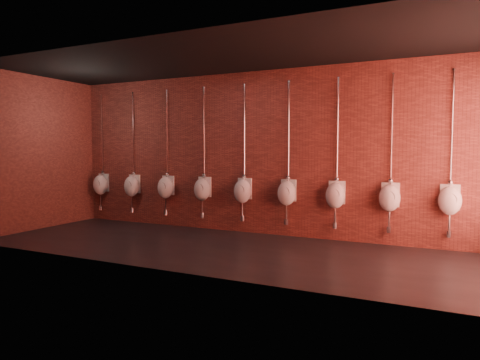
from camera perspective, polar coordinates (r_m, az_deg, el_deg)
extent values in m
plane|color=black|center=(7.34, -2.97, -9.05)|extent=(8.50, 8.50, 0.00)
cube|color=black|center=(7.31, -3.06, 16.18)|extent=(8.50, 3.00, 0.04)
cube|color=brown|center=(8.50, 1.83, 3.62)|extent=(8.50, 0.04, 3.20)
cube|color=brown|center=(5.87, -10.02, 3.39)|extent=(8.50, 0.04, 3.20)
cube|color=brown|center=(9.91, -25.20, 3.29)|extent=(0.04, 3.00, 3.20)
ellipsoid|color=white|center=(10.60, -18.12, -0.61)|extent=(0.37, 0.33, 0.47)
cube|color=white|center=(10.68, -17.70, -0.31)|extent=(0.30, 0.05, 0.42)
cylinder|color=#9A9A9A|center=(10.52, -18.56, -0.50)|extent=(0.21, 0.03, 0.21)
cylinder|color=silver|center=(10.65, -17.90, 5.73)|extent=(0.02, 0.02, 1.87)
sphere|color=silver|center=(10.65, -17.84, 0.99)|extent=(0.08, 0.08, 0.08)
cylinder|color=silver|center=(10.72, -18.01, 10.74)|extent=(0.06, 0.06, 0.01)
cylinder|color=silver|center=(10.63, -18.08, -2.37)|extent=(0.03, 0.03, 0.31)
cylinder|color=silver|center=(10.66, -18.05, -3.51)|extent=(0.08, 0.08, 0.11)
cylinder|color=silver|center=(10.71, -17.77, -3.47)|extent=(0.03, 0.15, 0.03)
ellipsoid|color=white|center=(9.99, -14.26, -0.80)|extent=(0.37, 0.33, 0.47)
cube|color=white|center=(10.07, -13.85, -0.49)|extent=(0.30, 0.05, 0.42)
cylinder|color=#9A9A9A|center=(9.90, -14.70, -0.69)|extent=(0.21, 0.03, 0.21)
cylinder|color=silver|center=(10.03, -14.03, 5.92)|extent=(0.02, 0.02, 1.87)
sphere|color=silver|center=(10.03, -13.98, 0.89)|extent=(0.08, 0.08, 0.08)
cylinder|color=silver|center=(10.11, -14.12, 11.23)|extent=(0.06, 0.06, 0.01)
cylinder|color=silver|center=(10.02, -14.23, -2.67)|extent=(0.03, 0.03, 0.31)
cylinder|color=silver|center=(10.05, -14.21, -3.88)|extent=(0.08, 0.08, 0.11)
cylinder|color=silver|center=(10.11, -13.93, -3.83)|extent=(0.03, 0.15, 0.03)
ellipsoid|color=white|center=(9.42, -9.93, -1.02)|extent=(0.37, 0.33, 0.47)
cube|color=white|center=(9.51, -9.53, -0.68)|extent=(0.30, 0.05, 0.42)
cylinder|color=#9A9A9A|center=(9.33, -10.35, -0.90)|extent=(0.21, 0.03, 0.21)
cylinder|color=silver|center=(9.47, -9.68, 6.10)|extent=(0.02, 0.02, 1.87)
sphere|color=silver|center=(9.47, -9.65, 0.77)|extent=(0.08, 0.08, 0.08)
cylinder|color=silver|center=(9.55, -9.75, 11.72)|extent=(0.06, 0.06, 0.01)
cylinder|color=silver|center=(9.46, -9.91, -3.00)|extent=(0.03, 0.03, 0.31)
cylinder|color=silver|center=(9.49, -9.89, -4.28)|extent=(0.08, 0.08, 0.11)
cylinder|color=silver|center=(9.55, -9.62, -4.22)|extent=(0.03, 0.15, 0.03)
ellipsoid|color=white|center=(8.92, -5.07, -1.26)|extent=(0.37, 0.33, 0.47)
cube|color=white|center=(9.01, -4.70, -0.90)|extent=(0.30, 0.05, 0.42)
cylinder|color=#9A9A9A|center=(8.82, -5.46, -1.14)|extent=(0.21, 0.03, 0.21)
cylinder|color=silver|center=(8.97, -4.81, 6.26)|extent=(0.02, 0.02, 1.87)
sphere|color=silver|center=(8.97, -4.81, 0.64)|extent=(0.08, 0.08, 0.08)
cylinder|color=silver|center=(9.06, -4.85, 12.20)|extent=(0.06, 0.06, 0.01)
cylinder|color=silver|center=(8.96, -5.06, -3.35)|extent=(0.03, 0.03, 0.31)
cylinder|color=silver|center=(8.99, -5.05, -4.70)|extent=(0.08, 0.08, 0.11)
cylinder|color=silver|center=(9.05, -4.80, -4.63)|extent=(0.03, 0.15, 0.03)
ellipsoid|color=white|center=(8.49, 0.32, -1.51)|extent=(0.37, 0.33, 0.47)
cube|color=white|center=(8.59, 0.65, -1.13)|extent=(0.30, 0.05, 0.42)
cylinder|color=#9A9A9A|center=(8.38, -0.02, -1.39)|extent=(0.21, 0.03, 0.21)
cylinder|color=silver|center=(8.54, 0.60, 6.39)|extent=(0.02, 0.02, 1.87)
sphere|color=silver|center=(8.54, 0.56, 0.48)|extent=(0.08, 0.08, 0.08)
cylinder|color=silver|center=(8.63, 0.60, 12.62)|extent=(0.06, 0.06, 0.01)
cylinder|color=silver|center=(8.53, 0.32, -3.70)|extent=(0.03, 0.03, 0.31)
cylinder|color=silver|center=(8.56, 0.32, -5.12)|extent=(0.08, 0.08, 0.11)
cylinder|color=silver|center=(8.63, 0.54, -5.05)|extent=(0.03, 0.15, 0.03)
ellipsoid|color=white|center=(8.14, 6.23, -1.77)|extent=(0.37, 0.33, 0.47)
cube|color=white|center=(8.24, 6.50, -1.37)|extent=(0.30, 0.05, 0.42)
cylinder|color=#9A9A9A|center=(8.03, 5.96, -1.64)|extent=(0.21, 0.03, 0.21)
cylinder|color=silver|center=(8.20, 6.52, 6.47)|extent=(0.02, 0.02, 1.87)
sphere|color=silver|center=(8.20, 6.45, 0.31)|extent=(0.08, 0.08, 0.08)
cylinder|color=silver|center=(8.29, 6.57, 12.95)|extent=(0.06, 0.06, 0.01)
cylinder|color=silver|center=(8.18, 6.22, -4.05)|extent=(0.03, 0.03, 0.31)
cylinder|color=silver|center=(8.21, 6.21, -5.53)|extent=(0.08, 0.08, 0.11)
cylinder|color=silver|center=(8.28, 6.38, -5.45)|extent=(0.03, 0.15, 0.03)
ellipsoid|color=white|center=(7.88, 12.60, -2.03)|extent=(0.37, 0.33, 0.47)
cube|color=white|center=(7.99, 12.79, -1.61)|extent=(0.30, 0.05, 0.42)
cylinder|color=#9A9A9A|center=(7.77, 12.41, -1.90)|extent=(0.21, 0.03, 0.21)
cylinder|color=silver|center=(7.94, 12.89, 6.47)|extent=(0.02, 0.02, 1.87)
sphere|color=silver|center=(7.94, 12.77, 0.12)|extent=(0.08, 0.08, 0.08)
cylinder|color=silver|center=(8.04, 12.99, 13.16)|extent=(0.06, 0.06, 0.01)
cylinder|color=silver|center=(7.93, 12.57, -4.39)|extent=(0.03, 0.03, 0.31)
cylinder|color=silver|center=(7.96, 12.55, -5.91)|extent=(0.08, 0.08, 0.11)
cylinder|color=silver|center=(8.03, 12.67, -5.82)|extent=(0.03, 0.15, 0.03)
ellipsoid|color=white|center=(7.73, 19.31, -2.27)|extent=(0.37, 0.33, 0.47)
cube|color=white|center=(7.84, 19.41, -1.85)|extent=(0.30, 0.05, 0.42)
cylinder|color=#9A9A9A|center=(7.61, 19.22, -2.15)|extent=(0.21, 0.03, 0.21)
cylinder|color=silver|center=(7.79, 19.59, 6.39)|extent=(0.02, 0.02, 1.87)
sphere|color=silver|center=(7.79, 19.43, -0.08)|extent=(0.08, 0.08, 0.08)
cylinder|color=silver|center=(7.89, 19.75, 13.20)|extent=(0.06, 0.06, 0.01)
cylinder|color=silver|center=(7.77, 19.26, -4.68)|extent=(0.03, 0.03, 0.31)
cylinder|color=silver|center=(7.81, 19.22, -6.23)|extent=(0.08, 0.08, 0.11)
cylinder|color=silver|center=(7.88, 19.28, -6.13)|extent=(0.03, 0.15, 0.03)
ellipsoid|color=white|center=(7.69, 26.19, -2.49)|extent=(0.37, 0.33, 0.47)
cube|color=white|center=(7.80, 26.20, -2.06)|extent=(0.30, 0.05, 0.42)
cylinder|color=#9A9A9A|center=(7.57, 26.21, -2.38)|extent=(0.21, 0.03, 0.21)
cylinder|color=silver|center=(7.75, 26.46, 6.22)|extent=(0.02, 0.02, 1.87)
sphere|color=silver|center=(7.75, 26.25, -0.29)|extent=(0.08, 0.08, 0.08)
cylinder|color=silver|center=(7.85, 26.67, 13.07)|extent=(0.06, 0.06, 0.01)
cylinder|color=silver|center=(7.73, 26.12, -4.91)|extent=(0.03, 0.03, 0.31)
cylinder|color=silver|center=(7.77, 26.07, -6.47)|extent=(0.08, 0.08, 0.11)
cylinder|color=silver|center=(7.84, 26.07, -6.37)|extent=(0.03, 0.15, 0.03)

